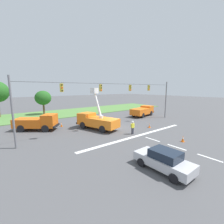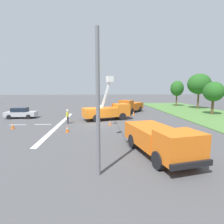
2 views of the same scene
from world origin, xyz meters
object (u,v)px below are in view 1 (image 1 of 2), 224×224
at_px(utility_truck_bucket_lift, 97,120).
at_px(sedan_silver, 164,160).
at_px(road_worker, 133,127).
at_px(utility_truck_support_far, 37,122).
at_px(tree_centre, 43,98).
at_px(traffic_cone_foreground_left, 115,123).
at_px(traffic_cone_mid_right, 149,125).
at_px(traffic_cone_foreground_right, 61,124).
at_px(traffic_cone_mid_left, 183,139).
at_px(utility_truck_support_near, 143,111).

xyz_separation_m(utility_truck_bucket_lift, sedan_silver, (-2.19, -12.70, -0.51)).
height_order(utility_truck_bucket_lift, road_worker, utility_truck_bucket_lift).
bearing_deg(utility_truck_support_far, tree_centre, 72.83).
relative_size(tree_centre, utility_truck_bucket_lift, 0.78).
distance_m(tree_centre, road_worker, 23.34).
bearing_deg(utility_truck_bucket_lift, sedan_silver, -99.77).
bearing_deg(traffic_cone_foreground_left, traffic_cone_mid_right, -55.70).
relative_size(sedan_silver, traffic_cone_foreground_right, 6.06).
relative_size(sedan_silver, traffic_cone_mid_left, 5.99).
distance_m(road_worker, traffic_cone_foreground_left, 5.42).
xyz_separation_m(road_worker, traffic_cone_mid_right, (4.41, 0.72, -0.66)).
distance_m(utility_truck_support_far, traffic_cone_mid_left, 19.24).
relative_size(utility_truck_bucket_lift, traffic_cone_foreground_left, 11.59).
height_order(road_worker, traffic_cone_foreground_right, road_worker).
distance_m(utility_truck_support_near, traffic_cone_mid_right, 9.78).
bearing_deg(utility_truck_support_far, traffic_cone_foreground_right, -2.09).
distance_m(tree_centre, sedan_silver, 30.27).
relative_size(utility_truck_support_near, traffic_cone_mid_right, 9.54).
bearing_deg(tree_centre, traffic_cone_foreground_right, -92.76).
distance_m(utility_truck_support_far, traffic_cone_foreground_left, 11.66).
bearing_deg(utility_truck_bucket_lift, road_worker, -65.70).
relative_size(utility_truck_support_near, utility_truck_support_far, 1.12).
relative_size(sedan_silver, traffic_cone_mid_right, 6.16).
relative_size(traffic_cone_foreground_left, traffic_cone_mid_right, 0.86).
bearing_deg(traffic_cone_mid_right, utility_truck_bucket_lift, 146.73).
height_order(utility_truck_bucket_lift, traffic_cone_foreground_right, utility_truck_bucket_lift).
xyz_separation_m(tree_centre, utility_truck_bucket_lift, (3.09, -17.40, -2.50)).
height_order(utility_truck_support_near, traffic_cone_mid_right, utility_truck_support_near).
height_order(road_worker, traffic_cone_foreground_left, road_worker).
relative_size(road_worker, traffic_cone_foreground_left, 2.95).
distance_m(utility_truck_bucket_lift, sedan_silver, 12.90).
xyz_separation_m(traffic_cone_foreground_right, traffic_cone_mid_right, (10.45, -8.83, -0.01)).
height_order(traffic_cone_mid_left, traffic_cone_mid_right, traffic_cone_mid_left).
relative_size(utility_truck_bucket_lift, road_worker, 3.93).
xyz_separation_m(utility_truck_support_near, traffic_cone_foreground_left, (-9.72, -2.63, -0.85)).
bearing_deg(utility_truck_support_near, traffic_cone_mid_right, -133.13).
relative_size(tree_centre, traffic_cone_mid_right, 7.73).
bearing_deg(traffic_cone_mid_left, utility_truck_bucket_lift, 114.09).
distance_m(road_worker, traffic_cone_mid_right, 4.51).
height_order(road_worker, traffic_cone_mid_right, road_worker).
height_order(tree_centre, traffic_cone_foreground_left, tree_centre).
relative_size(traffic_cone_foreground_left, traffic_cone_foreground_right, 0.84).
bearing_deg(traffic_cone_mid_left, tree_centre, 105.63).
bearing_deg(utility_truck_bucket_lift, traffic_cone_foreground_left, 1.13).
xyz_separation_m(traffic_cone_foreground_right, traffic_cone_mid_left, (8.47, -15.04, 0.00)).
bearing_deg(tree_centre, utility_truck_support_far, -107.17).
relative_size(utility_truck_support_far, traffic_cone_foreground_right, 8.39).
relative_size(utility_truck_bucket_lift, traffic_cone_foreground_right, 9.76).
xyz_separation_m(utility_truck_support_far, traffic_cone_foreground_right, (3.35, -0.12, -0.82)).
distance_m(utility_truck_support_near, road_worker, 13.56).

